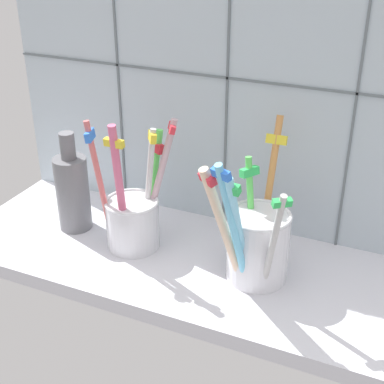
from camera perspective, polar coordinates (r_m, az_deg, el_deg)
counter_slab at (r=71.08cm, az=0.03°, el=-7.69°), size 64.00×22.00×2.00cm
tile_wall_back at (r=71.87cm, az=4.00°, el=11.74°), size 64.00×2.20×45.00cm
toothbrush_cup_left at (r=71.37cm, az=-6.12°, el=-2.44°), size 9.75×8.64×17.98cm
toothbrush_cup_right at (r=64.91cm, az=6.63°, el=-5.08°), size 9.88×16.24×18.17cm
ceramic_vase at (r=76.37cm, az=-12.28°, el=0.14°), size 4.51×4.51×14.04cm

